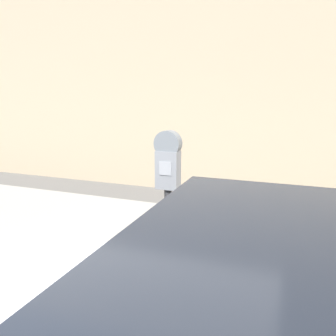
{
  "coord_description": "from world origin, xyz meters",
  "views": [
    {
      "loc": [
        1.24,
        -1.52,
        1.92
      ],
      "look_at": [
        0.25,
        1.07,
        1.33
      ],
      "focal_mm": 35.0,
      "sensor_mm": 36.0,
      "label": 1
    }
  ],
  "objects": [
    {
      "name": "sidewalk",
      "position": [
        0.0,
        2.2,
        0.05
      ],
      "size": [
        24.0,
        2.8,
        0.11
      ],
      "color": "#ADAAA3",
      "rests_on": "ground_plane"
    },
    {
      "name": "building_facade",
      "position": [
        0.0,
        5.06,
        3.47
      ],
      "size": [
        24.0,
        0.3,
        6.94
      ],
      "color": "tan",
      "rests_on": "ground_plane"
    },
    {
      "name": "parking_meter",
      "position": [
        0.25,
        1.07,
        1.2
      ],
      "size": [
        0.23,
        0.13,
        1.55
      ],
      "color": "#2D2D30",
      "rests_on": "sidewalk"
    }
  ]
}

